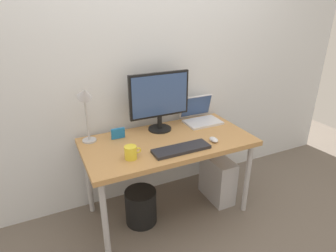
{
  "coord_description": "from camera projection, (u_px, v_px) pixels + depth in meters",
  "views": [
    {
      "loc": [
        -0.89,
        -1.87,
        1.71
      ],
      "look_at": [
        0.0,
        0.0,
        0.82
      ],
      "focal_mm": 30.71,
      "sensor_mm": 36.0,
      "label": 1
    }
  ],
  "objects": [
    {
      "name": "ground_plane",
      "position": [
        168.0,
        210.0,
        2.58
      ],
      "size": [
        6.0,
        6.0,
        0.0
      ],
      "primitive_type": "plane",
      "color": "#665B51"
    },
    {
      "name": "back_wall",
      "position": [
        147.0,
        56.0,
        2.4
      ],
      "size": [
        4.4,
        0.04,
        2.6
      ],
      "primitive_type": "cube",
      "color": "silver",
      "rests_on": "ground_plane"
    },
    {
      "name": "desk",
      "position": [
        168.0,
        147.0,
        2.33
      ],
      "size": [
        1.35,
        0.69,
        0.7
      ],
      "color": "#B7844C",
      "rests_on": "ground_plane"
    },
    {
      "name": "monitor",
      "position": [
        159.0,
        98.0,
        2.38
      ],
      "size": [
        0.52,
        0.2,
        0.5
      ],
      "color": "black",
      "rests_on": "desk"
    },
    {
      "name": "laptop",
      "position": [
        200.0,
        115.0,
        2.64
      ],
      "size": [
        0.32,
        0.27,
        0.23
      ],
      "color": "silver",
      "rests_on": "desk"
    },
    {
      "name": "desk_lamp",
      "position": [
        85.0,
        102.0,
        2.12
      ],
      "size": [
        0.11,
        0.16,
        0.47
      ],
      "color": "#B2B2B7",
      "rests_on": "desk"
    },
    {
      "name": "keyboard",
      "position": [
        181.0,
        149.0,
        2.13
      ],
      "size": [
        0.44,
        0.14,
        0.02
      ],
      "primitive_type": "cube",
      "color": "#232328",
      "rests_on": "desk"
    },
    {
      "name": "mouse",
      "position": [
        214.0,
        140.0,
        2.27
      ],
      "size": [
        0.06,
        0.09,
        0.03
      ],
      "primitive_type": "ellipsoid",
      "color": "silver",
      "rests_on": "desk"
    },
    {
      "name": "coffee_mug",
      "position": [
        131.0,
        152.0,
        2.01
      ],
      "size": [
        0.12,
        0.09,
        0.09
      ],
      "color": "yellow",
      "rests_on": "desk"
    },
    {
      "name": "photo_frame",
      "position": [
        118.0,
        133.0,
        2.3
      ],
      "size": [
        0.11,
        0.03,
        0.09
      ],
      "primitive_type": "cube",
      "rotation": [
        0.12,
        0.0,
        0.0
      ],
      "color": "#1E72BF",
      "rests_on": "desk"
    },
    {
      "name": "computer_tower",
      "position": [
        217.0,
        178.0,
        2.67
      ],
      "size": [
        0.18,
        0.36,
        0.42
      ],
      "primitive_type": "cube",
      "color": "#B2B2B7",
      "rests_on": "ground_plane"
    },
    {
      "name": "wastebasket",
      "position": [
        141.0,
        207.0,
        2.39
      ],
      "size": [
        0.26,
        0.26,
        0.3
      ],
      "primitive_type": "cylinder",
      "color": "black",
      "rests_on": "ground_plane"
    }
  ]
}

